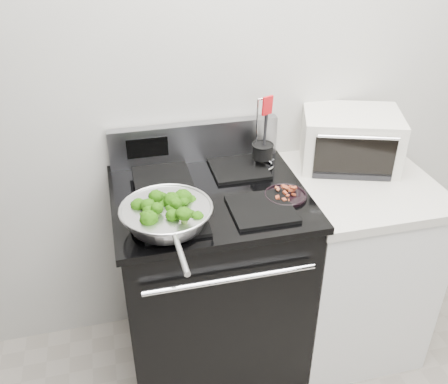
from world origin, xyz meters
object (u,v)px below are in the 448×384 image
object	(u,v)px
utensil_holder	(262,154)
toaster_oven	(350,139)
skillet	(167,215)
bacon_plate	(286,193)
gas_range	(211,280)

from	to	relation	value
utensil_holder	toaster_oven	distance (m)	0.41
skillet	utensil_holder	bearing A→B (deg)	35.46
skillet	toaster_oven	world-z (taller)	toaster_oven
utensil_holder	toaster_oven	xyz separation A→B (m)	(0.41, -0.01, 0.03)
bacon_plate	skillet	bearing A→B (deg)	-169.07
toaster_oven	utensil_holder	bearing A→B (deg)	-162.13
skillet	toaster_oven	xyz separation A→B (m)	(0.89, 0.36, 0.04)
gas_range	toaster_oven	distance (m)	0.90
skillet	utensil_holder	distance (m)	0.60
skillet	toaster_oven	bearing A→B (deg)	20.04
gas_range	skillet	xyz separation A→B (m)	(-0.20, -0.20, 0.52)
bacon_plate	gas_range	bearing A→B (deg)	160.88
bacon_plate	utensil_holder	bearing A→B (deg)	93.22
gas_range	toaster_oven	size ratio (longest dim) A/B	2.24
toaster_oven	gas_range	bearing A→B (deg)	-148.24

